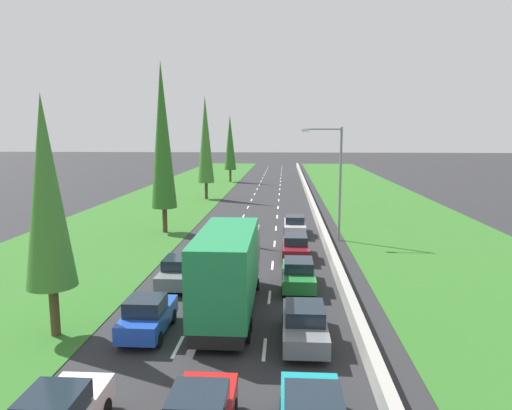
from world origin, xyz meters
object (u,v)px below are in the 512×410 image
object	(u,v)px
blue_hatchback_left_lane	(148,316)
street_light_mast	(336,176)
silver_sedan_right_lane	(295,225)
grey_sedan_left_lane	(179,271)
maroon_sedan_right_lane	(295,247)
poplar_tree_second	(162,136)
poplar_tree_fourth	(230,143)
poplar_tree_third	(205,140)
green_box_truck_centre_lane	(229,269)
grey_sedan_right_lane	(304,324)
green_sedan_right_lane	(298,274)
poplar_tree_nearest	(47,193)

from	to	relation	value
blue_hatchback_left_lane	street_light_mast	xyz separation A→B (m)	(9.80, 18.37, 4.40)
silver_sedan_right_lane	blue_hatchback_left_lane	distance (m)	21.48
blue_hatchback_left_lane	grey_sedan_left_lane	bearing A→B (deg)	91.17
silver_sedan_right_lane	street_light_mast	world-z (taller)	street_light_mast
maroon_sedan_right_lane	poplar_tree_second	xyz separation A→B (m)	(-11.10, 7.74, 7.51)
maroon_sedan_right_lane	poplar_tree_fourth	xyz separation A→B (m)	(-10.38, 50.40, 6.08)
grey_sedan_left_lane	poplar_tree_third	distance (m)	35.69
green_box_truck_centre_lane	poplar_tree_fourth	world-z (taller)	poplar_tree_fourth
grey_sedan_right_lane	silver_sedan_right_lane	distance (m)	20.78
grey_sedan_right_lane	green_sedan_right_lane	size ratio (longest dim) A/B	1.00
poplar_tree_nearest	grey_sedan_left_lane	bearing A→B (deg)	61.82
maroon_sedan_right_lane	grey_sedan_left_lane	world-z (taller)	same
green_sedan_right_lane	grey_sedan_left_lane	bearing A→B (deg)	179.27
grey_sedan_left_lane	blue_hatchback_left_lane	bearing A→B (deg)	-88.83
poplar_tree_fourth	street_light_mast	distance (m)	46.88
poplar_tree_nearest	poplar_tree_third	distance (m)	41.77
green_sedan_right_lane	poplar_tree_fourth	distance (m)	57.93
green_box_truck_centre_lane	poplar_tree_fourth	size ratio (longest dim) A/B	0.80
grey_sedan_left_lane	poplar_tree_fourth	bearing A→B (deg)	93.73
green_box_truck_centre_lane	street_light_mast	xyz separation A→B (m)	(6.61, 15.80, 3.05)
green_box_truck_centre_lane	grey_sedan_left_lane	size ratio (longest dim) A/B	2.09
silver_sedan_right_lane	grey_sedan_left_lane	distance (m)	15.38
green_box_truck_centre_lane	maroon_sedan_right_lane	bearing A→B (deg)	71.76
blue_hatchback_left_lane	poplar_tree_second	distance (m)	22.32
poplar_tree_third	street_light_mast	bearing A→B (deg)	-58.25
poplar_tree_third	poplar_tree_second	bearing A→B (deg)	-90.29
poplar_tree_second	street_light_mast	xyz separation A→B (m)	(14.34, -2.16, -3.09)
grey_sedan_left_lane	poplar_tree_third	bearing A→B (deg)	97.05
poplar_tree_nearest	poplar_tree_second	size ratio (longest dim) A/B	0.70
silver_sedan_right_lane	poplar_tree_third	world-z (taller)	poplar_tree_third
poplar_tree_nearest	poplar_tree_fourth	xyz separation A→B (m)	(0.06, 63.55, 0.78)
grey_sedan_left_lane	street_light_mast	xyz separation A→B (m)	(9.93, 11.75, 4.42)
blue_hatchback_left_lane	grey_sedan_left_lane	world-z (taller)	blue_hatchback_left_lane
poplar_tree_third	poplar_tree_fourth	xyz separation A→B (m)	(0.62, 21.82, -0.80)
green_sedan_right_lane	maroon_sedan_right_lane	distance (m)	6.26
maroon_sedan_right_lane	silver_sedan_right_lane	size ratio (longest dim) A/B	1.00
blue_hatchback_left_lane	poplar_tree_nearest	distance (m)	6.56
green_sedan_right_lane	poplar_tree_nearest	size ratio (longest dim) A/B	0.44
green_sedan_right_lane	poplar_tree_fourth	bearing A→B (deg)	100.40
poplar_tree_second	street_light_mast	distance (m)	14.82
poplar_tree_nearest	green_box_truck_centre_lane	bearing A→B (deg)	22.53
blue_hatchback_left_lane	poplar_tree_second	world-z (taller)	poplar_tree_second
grey_sedan_right_lane	poplar_tree_second	distance (m)	24.85
blue_hatchback_left_lane	poplar_tree_nearest	bearing A→B (deg)	-174.72
green_box_truck_centre_lane	poplar_tree_nearest	size ratio (longest dim) A/B	0.93
grey_sedan_right_lane	green_sedan_right_lane	world-z (taller)	same
maroon_sedan_right_lane	silver_sedan_right_lane	bearing A→B (deg)	89.21
grey_sedan_left_lane	poplar_tree_nearest	size ratio (longest dim) A/B	0.44
blue_hatchback_left_lane	poplar_tree_second	size ratio (longest dim) A/B	0.27
blue_hatchback_left_lane	grey_sedan_left_lane	distance (m)	6.62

